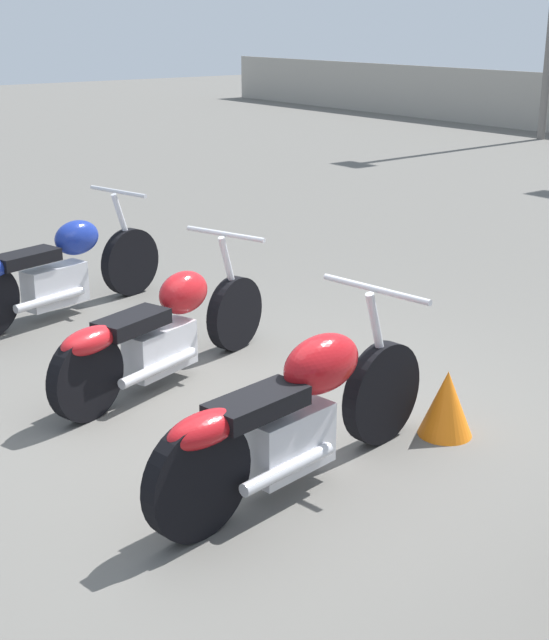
# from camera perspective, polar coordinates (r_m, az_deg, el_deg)

# --- Properties ---
(ground_plane) EXTENTS (60.00, 60.00, 0.00)m
(ground_plane) POSITION_cam_1_polar(r_m,az_deg,el_deg) (5.57, -1.17, -6.63)
(ground_plane) COLOR #5B5954
(motorcycle_slot_0) EXTENTS (0.83, 2.10, 0.98)m
(motorcycle_slot_0) POSITION_cam_1_polar(r_m,az_deg,el_deg) (7.63, -13.82, 3.08)
(motorcycle_slot_0) COLOR black
(motorcycle_slot_0) RESTS_ON ground_plane
(motorcycle_slot_1) EXTENTS (0.93, 2.02, 0.93)m
(motorcycle_slot_1) POSITION_cam_1_polar(r_m,az_deg,el_deg) (6.07, -7.26, -0.73)
(motorcycle_slot_1) COLOR black
(motorcycle_slot_1) RESTS_ON ground_plane
(motorcycle_slot_2) EXTENTS (0.73, 2.04, 0.98)m
(motorcycle_slot_2) POSITION_cam_1_polar(r_m,az_deg,el_deg) (4.69, 1.31, -6.02)
(motorcycle_slot_2) COLOR black
(motorcycle_slot_2) RESTS_ON ground_plane
(traffic_cone_far) EXTENTS (0.33, 0.33, 0.41)m
(traffic_cone_far) POSITION_cam_1_polar(r_m,az_deg,el_deg) (5.45, 10.95, -5.24)
(traffic_cone_far) COLOR orange
(traffic_cone_far) RESTS_ON ground_plane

